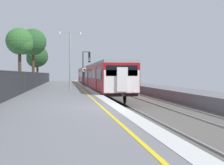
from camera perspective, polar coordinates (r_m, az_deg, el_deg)
The scene contains 8 objects.
ground at distance 13.98m, azimuth 10.29°, elevation -7.25°, with size 17.40×110.00×1.21m.
commuter_train_at_platform at distance 39.79m, azimuth -3.58°, elevation 1.30°, with size 2.83×39.16×3.81m.
signal_gantry at distance 37.85m, azimuth -5.50°, elevation 3.76°, with size 1.10×0.24×4.63m.
speed_limit_sign at distance 33.64m, azimuth -5.64°, elevation 1.67°, with size 0.59×0.08×2.39m.
platform_lamp_mid at distance 24.90m, azimuth -8.57°, elevation 5.39°, with size 2.00×0.20×5.33m.
background_tree_left at distance 35.68m, azimuth -18.17°, elevation 7.75°, with size 3.25×3.22×7.13m.
background_tree_centre at distance 41.93m, azimuth -15.81°, elevation 7.74°, with size 3.77×3.77×8.04m.
background_tree_right at distance 50.88m, azimuth -15.15°, elevation 4.99°, with size 3.74×3.74×6.54m.
Camera 1 is at (-2.07, -12.99, 1.57)m, focal length 44.78 mm.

